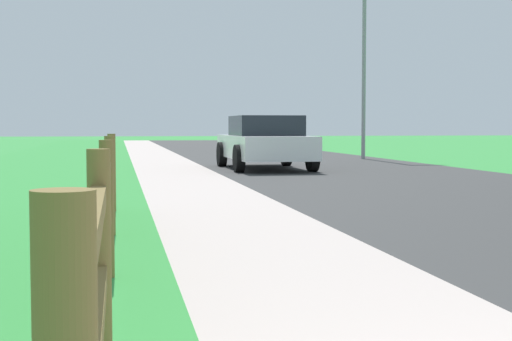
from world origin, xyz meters
The scene contains 7 objects.
ground_plane centered at (0.00, 25.00, 0.00)m, with size 120.00×120.00×0.00m, color green.
road_asphalt centered at (3.50, 27.00, 0.00)m, with size 7.00×66.00×0.01m, color #353535.
curb_concrete centered at (-3.00, 27.00, 0.00)m, with size 6.00×66.00×0.01m, color #C0AEA6.
grass_verge centered at (-4.50, 27.00, 0.01)m, with size 5.00×66.00×0.00m, color green.
rail_fence centered at (-2.51, 4.29, 0.62)m, with size 0.11×9.28×1.07m.
parked_suv_white centered at (1.51, 18.61, 0.74)m, with size 2.19×4.74×1.45m.
street_lamp centered at (6.27, 24.17, 4.21)m, with size 1.17×0.20×7.19m.
Camera 1 is at (-2.42, -1.60, 1.18)m, focal length 53.02 mm.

